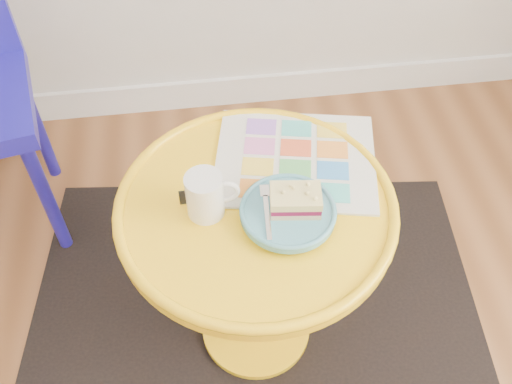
{
  "coord_description": "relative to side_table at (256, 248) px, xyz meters",
  "views": [
    {
      "loc": [
        0.46,
        0.23,
        1.5
      ],
      "look_at": [
        0.57,
        0.99,
        0.61
      ],
      "focal_mm": 40.0,
      "sensor_mm": 36.0,
      "label": 1
    }
  ],
  "objects": [
    {
      "name": "rug",
      "position": [
        0.0,
        0.0,
        -0.4
      ],
      "size": [
        1.41,
        1.24,
        0.01
      ],
      "primitive_type": "cube",
      "rotation": [
        0.0,
        0.0,
        -0.11
      ],
      "color": "black",
      "rests_on": "ground"
    },
    {
      "name": "side_table",
      "position": [
        0.0,
        0.0,
        0.0
      ],
      "size": [
        0.6,
        0.6,
        0.57
      ],
      "color": "yellow",
      "rests_on": "ground"
    },
    {
      "name": "newspaper",
      "position": [
        0.11,
        0.12,
        0.16
      ],
      "size": [
        0.41,
        0.37,
        0.01
      ],
      "primitive_type": "cube",
      "rotation": [
        0.0,
        0.0,
        -0.2
      ],
      "color": "silver",
      "rests_on": "side_table"
    },
    {
      "name": "mug",
      "position": [
        -0.1,
        -0.0,
        0.21
      ],
      "size": [
        0.11,
        0.08,
        0.1
      ],
      "rotation": [
        0.0,
        0.0,
        -0.01
      ],
      "color": "white",
      "rests_on": "side_table"
    },
    {
      "name": "plate",
      "position": [
        0.06,
        -0.05,
        0.18
      ],
      "size": [
        0.2,
        0.2,
        0.02
      ],
      "color": "teal",
      "rests_on": "newspaper"
    },
    {
      "name": "cake_slice",
      "position": [
        0.07,
        -0.04,
        0.21
      ],
      "size": [
        0.11,
        0.08,
        0.05
      ],
      "rotation": [
        0.0,
        0.0,
        -0.12
      ],
      "color": "#D3BC8C",
      "rests_on": "plate"
    },
    {
      "name": "fork",
      "position": [
        0.02,
        -0.04,
        0.19
      ],
      "size": [
        0.02,
        0.14,
        0.0
      ],
      "rotation": [
        0.0,
        0.0,
        -0.07
      ],
      "color": "silver",
      "rests_on": "plate"
    }
  ]
}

